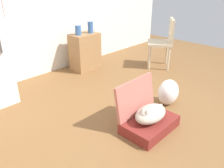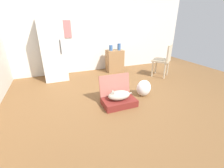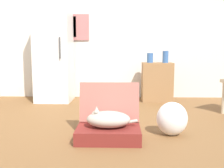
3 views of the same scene
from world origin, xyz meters
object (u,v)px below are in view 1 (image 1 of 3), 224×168
Objects in this scene: plastic_bag_white at (168,92)px; chair at (163,41)px; suitcase_base at (150,125)px; vase_short at (90,27)px; cat at (150,114)px; side_table at (85,52)px; vase_tall at (78,30)px.

chair is (1.21, 0.88, 0.34)m from plastic_bag_white.
vase_short is at bearing 65.99° from suitcase_base.
cat is (-0.01, 0.00, 0.15)m from suitcase_base.
vase_short reaches higher than cat.
side_table reaches higher than plastic_bag_white.
vase_tall is at bearing -76.05° from chair.
plastic_bag_white is 1.89m from side_table.
vase_short is 1.40m from chair.
cat is 1.44× the size of plastic_bag_white.
chair reaches higher than side_table.
vase_tall is 0.81× the size of vase_short.
plastic_bag_white is at bearing -89.02° from vase_tall.
side_table is at bearing 69.30° from cat.
chair reaches higher than cat.
chair is at bearing -44.84° from vase_short.
suitcase_base is 0.15m from cat.
suitcase_base is at bearing -7.72° from chair.
vase_short is at bearing 82.91° from plastic_bag_white.
side_table is 0.46m from vase_short.
plastic_bag_white is 1.53m from chair.
side_table is 1.50m from chair.
suitcase_base is 2.33m from vase_short.
cat reaches higher than suitcase_base.
cat is at bearing -114.15° from vase_short.
vase_short reaches higher than plastic_bag_white.
vase_short reaches higher than vase_tall.
vase_tall is 1.61m from chair.
cat is at bearing 176.09° from suitcase_base.
chair is (1.24, -1.01, -0.24)m from vase_tall.
suitcase_base is 2.26m from vase_tall.
suitcase_base is 2.21m from side_table.
plastic_bag_white is 1.96m from vase_short.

